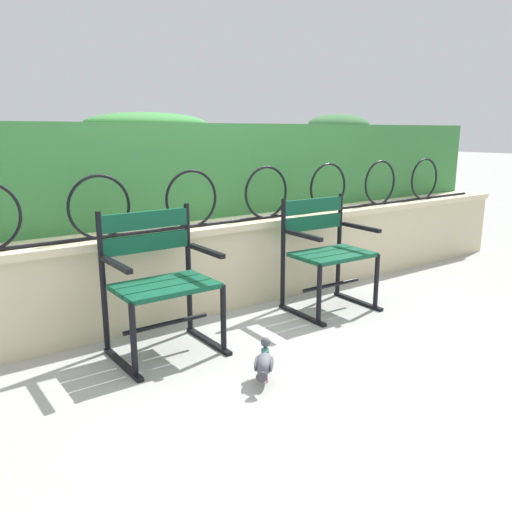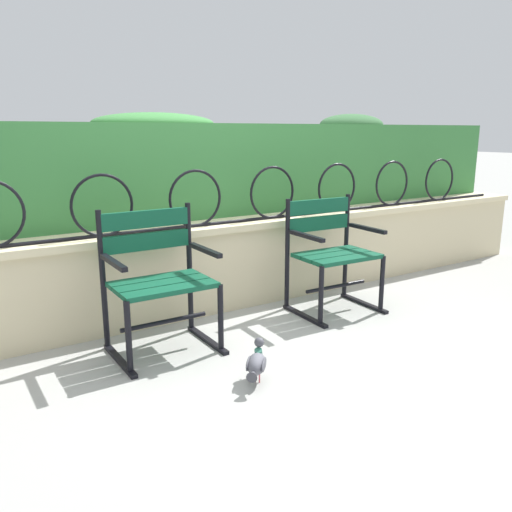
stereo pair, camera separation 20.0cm
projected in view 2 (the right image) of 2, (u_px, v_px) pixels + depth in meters
ground_plane at (260, 337)px, 3.51m from camera, size 60.00×60.00×0.00m
stone_wall at (209, 266)px, 4.02m from camera, size 7.18×0.41×0.67m
iron_arch_fence at (197, 201)px, 3.78m from camera, size 6.64×0.02×0.42m
hedge_row at (178, 167)px, 4.16m from camera, size 7.03×0.47×0.88m
park_chair_left at (158, 276)px, 3.23m from camera, size 0.63×0.52×0.89m
park_chair_right at (331, 250)px, 3.97m from camera, size 0.64×0.54×0.86m
pigeon_near_chairs at (256, 363)px, 2.85m from camera, size 0.23×0.24×0.22m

